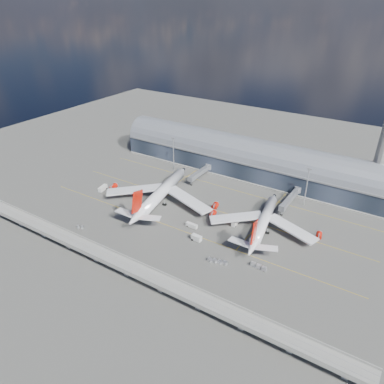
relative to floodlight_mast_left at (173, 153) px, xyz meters
The scene contains 19 objects.
ground 75.57m from the floodlight_mast_left, 47.73° to the right, with size 500.00×500.00×0.00m, color #474744.
taxi_lines 61.38m from the floodlight_mast_left, 33.34° to the right, with size 200.00×80.12×0.01m.
terminal 55.08m from the floodlight_mast_left, 24.69° to the left, with size 200.00×30.00×28.00m.
guideway 121.12m from the floodlight_mast_left, 65.56° to the right, with size 220.00×8.50×7.20m.
floodlight_mast_left is the anchor object (origin of this frame).
floodlight_mast_right 100.00m from the floodlight_mast_left, ahead, with size 3.00×0.70×25.70m.
airliner_left 51.73m from the floodlight_mast_left, 64.41° to the right, with size 74.38×78.33×24.01m.
airliner_right 98.26m from the floodlight_mast_left, 24.22° to the right, with size 63.10×66.03×21.04m.
jet_bridge_left 26.58m from the floodlight_mast_left, ahead, with size 4.40×28.00×7.25m.
jet_bridge_right 92.94m from the floodlight_mast_left, ahead, with size 4.40×32.00×7.25m.
service_truck_0 58.86m from the floodlight_mast_left, 111.57° to the right, with size 3.93×8.13×3.23m.
service_truck_1 94.02m from the floodlight_mast_left, 47.46° to the right, with size 5.92×3.22×3.33m.
service_truck_2 81.11m from the floodlight_mast_left, 47.67° to the right, with size 7.22×2.42×2.59m.
service_truck_3 86.68m from the floodlight_mast_left, 30.67° to the right, with size 2.49×5.94×2.86m.
service_truck_4 94.45m from the floodlight_mast_left, 22.27° to the right, with size 4.19×6.25×3.32m.
service_truck_5 59.16m from the floodlight_mast_left, 42.40° to the right, with size 4.43×5.86×2.66m.
cargo_train_0 95.06m from the floodlight_mast_left, 89.54° to the right, with size 4.44×3.01×1.45m.
cargo_train_1 114.45m from the floodlight_mast_left, 44.05° to the right, with size 10.35×4.10×1.71m.
cargo_train_2 124.37m from the floodlight_mast_left, 35.52° to the right, with size 8.73×2.33×1.93m.
Camera 1 is at (100.50, -154.98, 118.72)m, focal length 35.00 mm.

